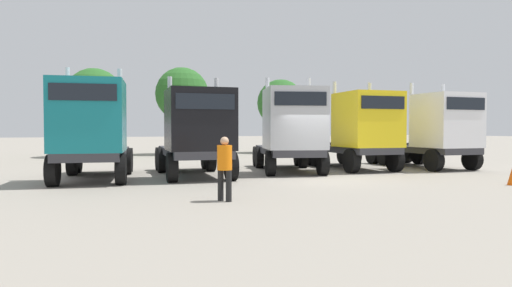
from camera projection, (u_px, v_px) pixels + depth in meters
name	position (u px, v px, depth m)	size (l,w,h in m)	color
ground	(324.00, 180.00, 17.09)	(200.00, 200.00, 0.00)	gray
semi_truck_teal	(91.00, 129.00, 16.45)	(3.48, 6.39, 4.26)	#333338
semi_truck_black	(196.00, 132.00, 17.72)	(3.08, 6.44, 4.03)	#333338
semi_truck_silver	(292.00, 129.00, 19.73)	(4.06, 6.55, 4.26)	#333338
semi_truck_yellow	(360.00, 130.00, 21.06)	(3.04, 6.23, 4.19)	#333338
semi_truck_white	(437.00, 130.00, 21.77)	(2.88, 6.22, 4.19)	#333338
visitor_in_hivis	(225.00, 164.00, 12.02)	(0.55, 0.55, 1.73)	black
oak_far_left	(94.00, 97.00, 31.25)	(3.94, 3.94, 6.15)	#4C3823
oak_far_centre	(182.00, 94.00, 34.15)	(4.02, 4.02, 6.60)	#4C3823
oak_far_right	(281.00, 103.00, 36.58)	(3.83, 3.83, 5.96)	#4C3823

